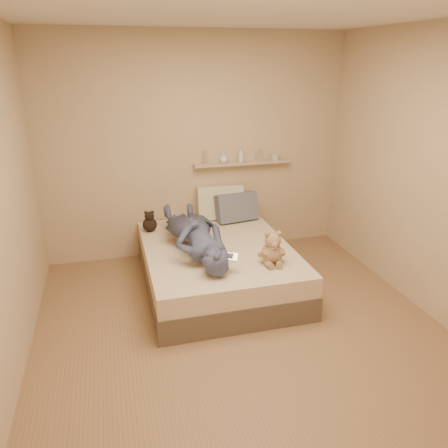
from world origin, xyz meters
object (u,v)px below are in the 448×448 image
object	(u,v)px
bed	(217,266)
teddy_bear	(272,250)
game_console	(228,257)
dark_plush	(150,222)
pillow_grey	(237,207)
person	(195,234)
wall_shelf	(242,163)
pillow_cream	(220,202)

from	to	relation	value
bed	teddy_bear	world-z (taller)	teddy_bear
game_console	dark_plush	size ratio (longest dim) A/B	0.76
teddy_bear	pillow_grey	xyz separation A→B (m)	(0.01, 1.23, 0.03)
bed	person	size ratio (longest dim) A/B	1.30
dark_plush	wall_shelf	size ratio (longest dim) A/B	0.21
game_console	pillow_cream	bearing A→B (deg)	78.19
bed	person	world-z (taller)	person
game_console	person	bearing A→B (deg)	108.51
dark_plush	pillow_cream	bearing A→B (deg)	14.31
pillow_cream	person	world-z (taller)	pillow_cream
bed	wall_shelf	bearing A→B (deg)	58.82
bed	wall_shelf	world-z (taller)	wall_shelf
dark_plush	game_console	bearing A→B (deg)	-64.15
teddy_bear	wall_shelf	world-z (taller)	wall_shelf
game_console	dark_plush	distance (m)	1.34
person	wall_shelf	world-z (taller)	wall_shelf
bed	dark_plush	xyz separation A→B (m)	(-0.63, 0.61, 0.33)
person	wall_shelf	distance (m)	1.32
teddy_bear	pillow_cream	bearing A→B (deg)	96.44
person	wall_shelf	size ratio (longest dim) A/B	1.22
game_console	pillow_grey	bearing A→B (deg)	70.21
teddy_bear	pillow_cream	distance (m)	1.38
bed	teddy_bear	xyz separation A→B (m)	(0.41, -0.54, 0.37)
dark_plush	pillow_cream	distance (m)	0.91
dark_plush	bed	bearing A→B (deg)	-43.85
pillow_grey	wall_shelf	bearing A→B (deg)	58.61
pillow_grey	teddy_bear	bearing A→B (deg)	-90.50
teddy_bear	wall_shelf	bearing A→B (deg)	84.29
dark_plush	teddy_bear	bearing A→B (deg)	-47.76
dark_plush	pillow_grey	world-z (taller)	pillow_grey
teddy_bear	pillow_cream	xyz separation A→B (m)	(-0.15, 1.37, 0.06)
teddy_bear	dark_plush	xyz separation A→B (m)	(-1.04, 1.14, -0.03)
teddy_bear	pillow_grey	world-z (taller)	pillow_grey
game_console	teddy_bear	xyz separation A→B (m)	(0.45, 0.06, -0.02)
pillow_grey	person	distance (m)	0.97
teddy_bear	dark_plush	world-z (taller)	teddy_bear
teddy_bear	pillow_grey	bearing A→B (deg)	89.50
game_console	dark_plush	world-z (taller)	dark_plush
bed	pillow_cream	xyz separation A→B (m)	(0.25, 0.83, 0.43)
game_console	pillow_cream	size ratio (longest dim) A/B	0.34
teddy_bear	pillow_grey	distance (m)	1.23
pillow_cream	pillow_grey	bearing A→B (deg)	-40.35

